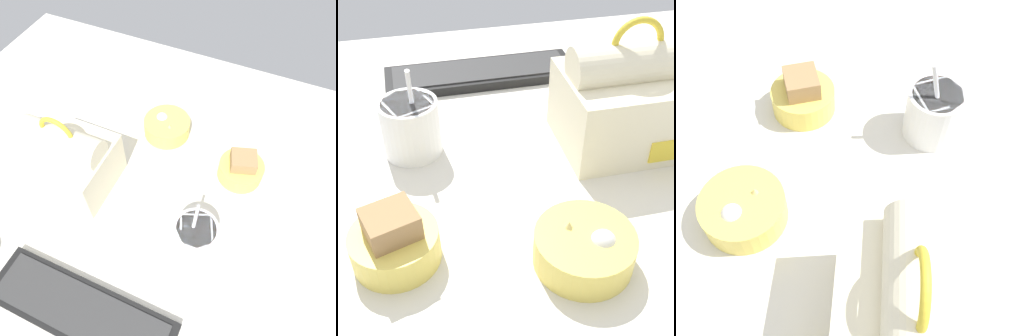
# 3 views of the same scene
# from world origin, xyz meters

# --- Properties ---
(desk_surface) EXTENTS (1.40, 1.10, 0.02)m
(desk_surface) POSITION_xyz_m (0.00, 0.00, 0.01)
(desk_surface) COLOR silver
(desk_surface) RESTS_ON ground
(keyboard) EXTENTS (0.38, 0.11, 0.02)m
(keyboard) POSITION_xyz_m (0.00, 0.30, 0.03)
(keyboard) COLOR black
(keyboard) RESTS_ON desk_surface
(lunch_bag) EXTENTS (0.20, 0.17, 0.21)m
(lunch_bag) POSITION_xyz_m (0.19, 0.04, 0.10)
(lunch_bag) COLOR #EFE5C1
(lunch_bag) RESTS_ON desk_surface
(soup_cup) EXTENTS (0.09, 0.09, 0.15)m
(soup_cup) POSITION_xyz_m (-0.15, 0.09, 0.07)
(soup_cup) COLOR white
(soup_cup) RESTS_ON desk_surface
(bento_bowl_sandwich) EXTENTS (0.11, 0.11, 0.08)m
(bento_bowl_sandwich) POSITION_xyz_m (-0.19, -0.13, 0.05)
(bento_bowl_sandwich) COLOR #EFD65B
(bento_bowl_sandwich) RESTS_ON desk_surface
(bento_bowl_snacks) EXTENTS (0.12, 0.12, 0.06)m
(bento_bowl_snacks) POSITION_xyz_m (0.03, -0.19, 0.04)
(bento_bowl_snacks) COLOR #EFD65B
(bento_bowl_snacks) RESTS_ON desk_surface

